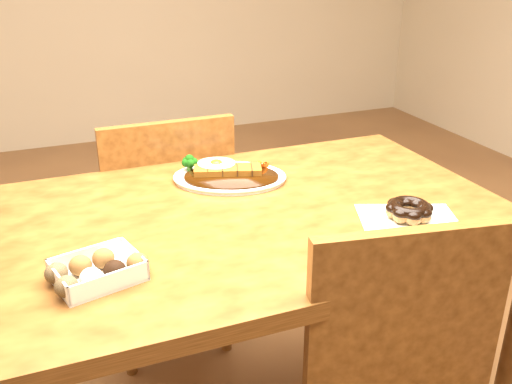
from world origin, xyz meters
name	(u,v)px	position (x,y,z in m)	size (l,w,h in m)	color
table	(258,246)	(0.00, 0.00, 0.65)	(1.20, 0.80, 0.75)	#49260E
chair_far	(165,225)	(-0.12, 0.53, 0.48)	(0.42, 0.42, 0.87)	#49260E
katsu_curry_plate	(228,174)	(-0.01, 0.21, 0.77)	(0.36, 0.31, 0.06)	white
donut_box	(96,270)	(-0.40, -0.17, 0.77)	(0.19, 0.16, 0.04)	white
pon_de_ring	(409,211)	(0.31, -0.17, 0.77)	(0.27, 0.23, 0.04)	silver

